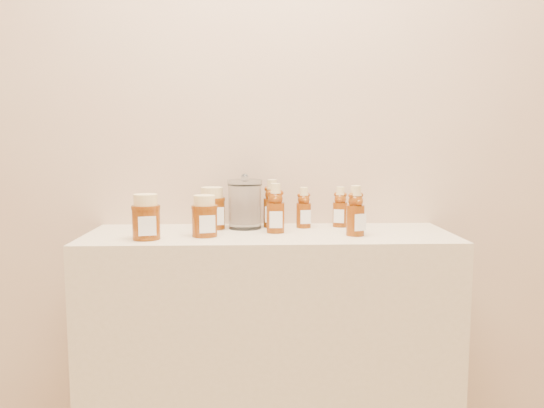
{
  "coord_description": "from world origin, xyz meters",
  "views": [
    {
      "loc": [
        -0.05,
        -0.17,
        1.2
      ],
      "look_at": [
        0.01,
        1.52,
        1.0
      ],
      "focal_mm": 35.0,
      "sensor_mm": 36.0,
      "label": 1
    }
  ],
  "objects_px": {
    "bear_bottle_back_left": "(272,200)",
    "glass_canister": "(245,202)",
    "bear_bottle_front_left": "(275,205)",
    "honey_jar_left": "(146,217)",
    "display_table": "(269,364)"
  },
  "relations": [
    {
      "from": "honey_jar_left",
      "to": "display_table",
      "type": "bearing_deg",
      "value": -1.22
    },
    {
      "from": "bear_bottle_back_left",
      "to": "glass_canister",
      "type": "relative_size",
      "value": 1.02
    },
    {
      "from": "bear_bottle_front_left",
      "to": "honey_jar_left",
      "type": "xyz_separation_m",
      "value": [
        -0.4,
        -0.11,
        -0.02
      ]
    },
    {
      "from": "honey_jar_left",
      "to": "glass_canister",
      "type": "xyz_separation_m",
      "value": [
        0.3,
        0.2,
        0.02
      ]
    },
    {
      "from": "bear_bottle_back_left",
      "to": "glass_canister",
      "type": "height_order",
      "value": "bear_bottle_back_left"
    },
    {
      "from": "bear_bottle_back_left",
      "to": "bear_bottle_front_left",
      "type": "distance_m",
      "value": 0.12
    },
    {
      "from": "display_table",
      "to": "glass_canister",
      "type": "relative_size",
      "value": 6.52
    },
    {
      "from": "glass_canister",
      "to": "display_table",
      "type": "bearing_deg",
      "value": -50.75
    },
    {
      "from": "display_table",
      "to": "glass_canister",
      "type": "height_order",
      "value": "glass_canister"
    },
    {
      "from": "honey_jar_left",
      "to": "glass_canister",
      "type": "bearing_deg",
      "value": 17.8
    },
    {
      "from": "bear_bottle_back_left",
      "to": "bear_bottle_front_left",
      "type": "relative_size",
      "value": 1.02
    },
    {
      "from": "bear_bottle_back_left",
      "to": "bear_bottle_front_left",
      "type": "xyz_separation_m",
      "value": [
        0.01,
        -0.12,
        -0.0
      ]
    },
    {
      "from": "bear_bottle_front_left",
      "to": "glass_canister",
      "type": "relative_size",
      "value": 1.0
    },
    {
      "from": "bear_bottle_front_left",
      "to": "glass_canister",
      "type": "bearing_deg",
      "value": 138.51
    },
    {
      "from": "bear_bottle_back_left",
      "to": "glass_canister",
      "type": "distance_m",
      "value": 0.1
    }
  ]
}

